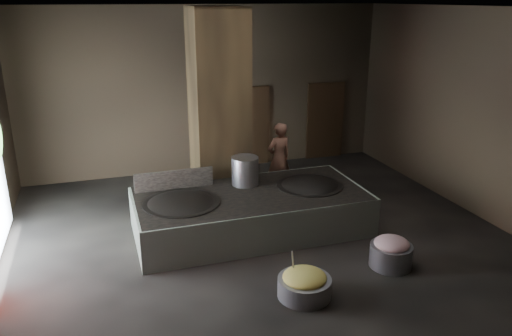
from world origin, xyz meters
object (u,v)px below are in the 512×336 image
object	(u,v)px
hearth_platform	(251,212)
stock_pot	(245,171)
wok_left	(181,206)
cook	(279,158)
wok_right	(309,189)
veg_basin	(304,287)
meat_basin	(391,255)

from	to	relation	value
hearth_platform	stock_pot	world-z (taller)	stock_pot
hearth_platform	stock_pot	xyz separation A→B (m)	(0.05, 0.55, 0.72)
wok_left	cook	world-z (taller)	cook
hearth_platform	stock_pot	bearing A→B (deg)	84.47
wok_right	veg_basin	bearing A→B (deg)	-115.07
stock_pot	meat_basin	bearing A→B (deg)	-55.11
hearth_platform	wok_right	world-z (taller)	wok_right
wok_right	stock_pot	size ratio (longest dim) A/B	2.25
wok_right	cook	bearing A→B (deg)	90.81
hearth_platform	wok_right	xyz separation A→B (m)	(1.35, 0.05, 0.34)
veg_basin	wok_right	bearing A→B (deg)	64.93
hearth_platform	meat_basin	distance (m)	2.98
hearth_platform	veg_basin	bearing A→B (deg)	-88.24
hearth_platform	stock_pot	size ratio (longest dim) A/B	7.67
wok_left	stock_pot	distance (m)	1.66
wok_left	veg_basin	bearing A→B (deg)	-59.07
cook	veg_basin	xyz separation A→B (m)	(-1.23, -4.50, -0.73)
meat_basin	veg_basin	bearing A→B (deg)	-167.66
meat_basin	wok_left	bearing A→B (deg)	147.71
veg_basin	stock_pot	bearing A→B (deg)	90.83
cook	veg_basin	distance (m)	4.72
wok_right	meat_basin	world-z (taller)	wok_right
cook	veg_basin	world-z (taller)	cook
veg_basin	meat_basin	size ratio (longest dim) A/B	1.15
hearth_platform	cook	distance (m)	2.34
stock_pot	cook	xyz separation A→B (m)	(1.27, 1.32, -0.24)
cook	stock_pot	bearing A→B (deg)	32.75
hearth_platform	veg_basin	size ratio (longest dim) A/B	5.38
stock_pot	veg_basin	bearing A→B (deg)	-89.17
stock_pot	cook	size ratio (longest dim) A/B	0.35
wok_left	meat_basin	xyz separation A→B (m)	(3.43, -2.17, -0.54)
wok_left	stock_pot	bearing A→B (deg)	21.80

